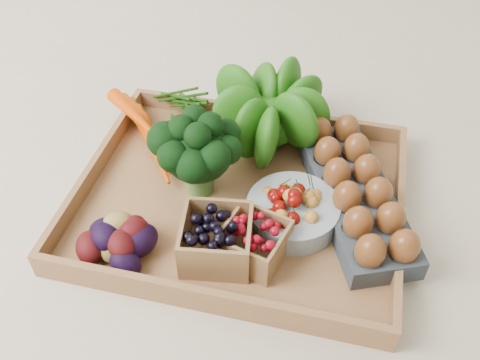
% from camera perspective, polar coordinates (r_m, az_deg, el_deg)
% --- Properties ---
extents(ground, '(4.00, 4.00, 0.00)m').
position_cam_1_polar(ground, '(0.95, 0.00, -2.59)').
color(ground, beige).
rests_on(ground, ground).
extents(tray, '(0.55, 0.45, 0.01)m').
position_cam_1_polar(tray, '(0.94, 0.00, -2.28)').
color(tray, '#97693F').
rests_on(tray, ground).
extents(carrots, '(0.20, 0.14, 0.05)m').
position_cam_1_polar(carrots, '(1.04, -9.74, 4.90)').
color(carrots, '#DB4200').
rests_on(carrots, tray).
extents(lettuce, '(0.16, 0.16, 0.16)m').
position_cam_1_polar(lettuce, '(1.00, 3.37, 7.77)').
color(lettuce, '#22590D').
rests_on(lettuce, tray).
extents(broccoli, '(0.15, 0.15, 0.12)m').
position_cam_1_polar(broccoli, '(0.91, -4.42, 1.60)').
color(broccoli, black).
rests_on(broccoli, tray).
extents(cherry_bowl, '(0.15, 0.15, 0.04)m').
position_cam_1_polar(cherry_bowl, '(0.89, 5.63, -3.44)').
color(cherry_bowl, '#8C9EA5').
rests_on(cherry_bowl, tray).
extents(egg_carton, '(0.24, 0.35, 0.04)m').
position_cam_1_polar(egg_carton, '(0.93, 12.06, -1.82)').
color(egg_carton, '#383E47').
rests_on(egg_carton, tray).
extents(potatoes, '(0.14, 0.14, 0.08)m').
position_cam_1_polar(potatoes, '(0.85, -12.72, -5.56)').
color(potatoes, '#37080A').
rests_on(potatoes, tray).
extents(punnet_blackberry, '(0.12, 0.12, 0.07)m').
position_cam_1_polar(punnet_blackberry, '(0.83, -2.51, -6.33)').
color(punnet_blackberry, black).
rests_on(punnet_blackberry, tray).
extents(punnet_raspberry, '(0.11, 0.11, 0.06)m').
position_cam_1_polar(punnet_raspberry, '(0.83, 1.51, -6.65)').
color(punnet_raspberry, maroon).
rests_on(punnet_raspberry, tray).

